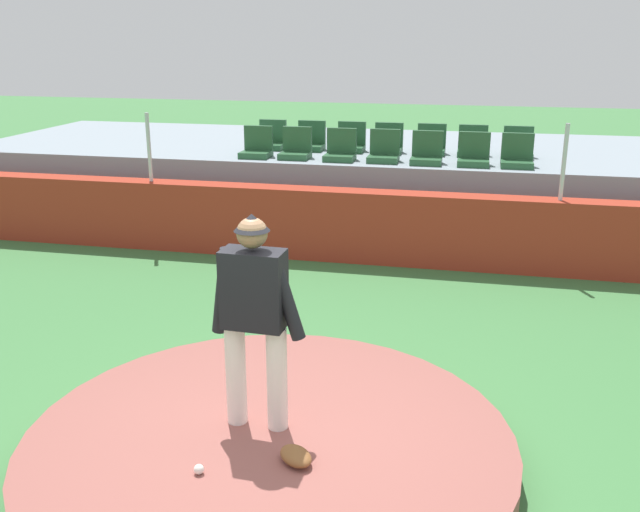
# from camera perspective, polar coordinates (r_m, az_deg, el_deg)

# --- Properties ---
(ground_plane) EXTENTS (60.00, 60.00, 0.00)m
(ground_plane) POSITION_cam_1_polar(r_m,az_deg,el_deg) (5.90, -4.07, -16.20)
(ground_plane) COLOR #3B733C
(pitchers_mound) EXTENTS (3.88, 3.88, 0.25)m
(pitchers_mound) POSITION_cam_1_polar(r_m,az_deg,el_deg) (5.83, -4.10, -15.18)
(pitchers_mound) COLOR #8C4F47
(pitchers_mound) RESTS_ON ground_plane
(pitcher) EXTENTS (0.77, 0.28, 1.75)m
(pitcher) POSITION_cam_1_polar(r_m,az_deg,el_deg) (5.46, -5.33, -4.11)
(pitcher) COLOR white
(pitcher) RESTS_ON pitchers_mound
(baseball) EXTENTS (0.07, 0.07, 0.07)m
(baseball) POSITION_cam_1_polar(r_m,az_deg,el_deg) (5.36, -9.75, -16.60)
(baseball) COLOR white
(baseball) RESTS_ON pitchers_mound
(fielding_glove) EXTENTS (0.35, 0.35, 0.11)m
(fielding_glove) POSITION_cam_1_polar(r_m,az_deg,el_deg) (5.40, -1.96, -15.83)
(fielding_glove) COLOR brown
(fielding_glove) RESTS_ON pitchers_mound
(brick_barrier) EXTENTS (16.18, 0.40, 1.07)m
(brick_barrier) POSITION_cam_1_polar(r_m,az_deg,el_deg) (10.49, 4.09, 2.38)
(brick_barrier) COLOR #9C301F
(brick_barrier) RESTS_ON ground_plane
(fence_post_left) EXTENTS (0.06, 0.06, 1.05)m
(fence_post_left) POSITION_cam_1_polar(r_m,az_deg,el_deg) (11.29, -13.64, 8.52)
(fence_post_left) COLOR silver
(fence_post_left) RESTS_ON brick_barrier
(fence_post_right) EXTENTS (0.06, 0.06, 1.05)m
(fence_post_right) POSITION_cam_1_polar(r_m,az_deg,el_deg) (10.24, 19.09, 7.16)
(fence_post_right) COLOR silver
(fence_post_right) RESTS_ON brick_barrier
(bleacher_platform) EXTENTS (15.22, 4.47, 1.31)m
(bleacher_platform) POSITION_cam_1_polar(r_m,az_deg,el_deg) (13.23, 5.95, 6.05)
(bleacher_platform) COLOR gray
(bleacher_platform) RESTS_ON ground_plane
(stadium_chair_0) EXTENTS (0.48, 0.44, 0.50)m
(stadium_chair_0) POSITION_cam_1_polar(r_m,az_deg,el_deg) (11.85, -5.11, 8.72)
(stadium_chair_0) COLOR #265430
(stadium_chair_0) RESTS_ON bleacher_platform
(stadium_chair_1) EXTENTS (0.48, 0.44, 0.50)m
(stadium_chair_1) POSITION_cam_1_polar(r_m,az_deg,el_deg) (11.70, -1.96, 8.66)
(stadium_chair_1) COLOR #265430
(stadium_chair_1) RESTS_ON bleacher_platform
(stadium_chair_2) EXTENTS (0.48, 0.44, 0.50)m
(stadium_chair_2) POSITION_cam_1_polar(r_m,az_deg,el_deg) (11.51, 1.67, 8.52)
(stadium_chair_2) COLOR #265430
(stadium_chair_2) RESTS_ON bleacher_platform
(stadium_chair_3) EXTENTS (0.48, 0.44, 0.50)m
(stadium_chair_3) POSITION_cam_1_polar(r_m,az_deg,el_deg) (11.43, 5.18, 8.39)
(stadium_chair_3) COLOR #265430
(stadium_chair_3) RESTS_ON bleacher_platform
(stadium_chair_4) EXTENTS (0.48, 0.44, 0.50)m
(stadium_chair_4) POSITION_cam_1_polar(r_m,az_deg,el_deg) (11.32, 8.61, 8.18)
(stadium_chair_4) COLOR #265430
(stadium_chair_4) RESTS_ON bleacher_platform
(stadium_chair_5) EXTENTS (0.48, 0.44, 0.50)m
(stadium_chair_5) POSITION_cam_1_polar(r_m,az_deg,el_deg) (11.31, 12.30, 7.96)
(stadium_chair_5) COLOR #265430
(stadium_chair_5) RESTS_ON bleacher_platform
(stadium_chair_6) EXTENTS (0.48, 0.44, 0.50)m
(stadium_chair_6) POSITION_cam_1_polar(r_m,az_deg,el_deg) (11.34, 15.61, 7.75)
(stadium_chair_6) COLOR #265430
(stadium_chair_6) RESTS_ON bleacher_platform
(stadium_chair_7) EXTENTS (0.48, 0.44, 0.50)m
(stadium_chair_7) POSITION_cam_1_polar(r_m,az_deg,el_deg) (12.70, -3.93, 9.33)
(stadium_chair_7) COLOR #265430
(stadium_chair_7) RESTS_ON bleacher_platform
(stadium_chair_8) EXTENTS (0.48, 0.44, 0.50)m
(stadium_chair_8) POSITION_cam_1_polar(r_m,az_deg,el_deg) (12.53, -0.76, 9.26)
(stadium_chair_8) COLOR #265430
(stadium_chair_8) RESTS_ON bleacher_platform
(stadium_chair_9) EXTENTS (0.48, 0.44, 0.50)m
(stadium_chair_9) POSITION_cam_1_polar(r_m,az_deg,el_deg) (12.39, 2.50, 9.16)
(stadium_chair_9) COLOR #265430
(stadium_chair_9) RESTS_ON bleacher_platform
(stadium_chair_10) EXTENTS (0.48, 0.44, 0.50)m
(stadium_chair_10) POSITION_cam_1_polar(r_m,az_deg,el_deg) (12.29, 5.52, 9.02)
(stadium_chair_10) COLOR #265430
(stadium_chair_10) RESTS_ON bleacher_platform
(stadium_chair_11) EXTENTS (0.48, 0.44, 0.50)m
(stadium_chair_11) POSITION_cam_1_polar(r_m,az_deg,el_deg) (12.25, 8.95, 8.86)
(stadium_chair_11) COLOR #265430
(stadium_chair_11) RESTS_ON bleacher_platform
(stadium_chair_12) EXTENTS (0.48, 0.44, 0.50)m
(stadium_chair_12) POSITION_cam_1_polar(r_m,az_deg,el_deg) (12.20, 12.20, 8.65)
(stadium_chair_12) COLOR #265430
(stadium_chair_12) RESTS_ON bleacher_platform
(stadium_chair_13) EXTENTS (0.48, 0.44, 0.50)m
(stadium_chair_13) POSITION_cam_1_polar(r_m,az_deg,el_deg) (12.21, 15.67, 8.40)
(stadium_chair_13) COLOR #265430
(stadium_chair_13) RESTS_ON bleacher_platform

